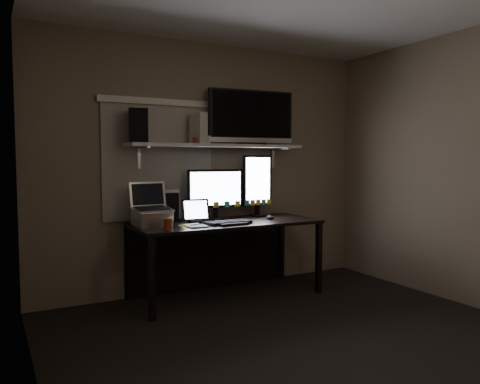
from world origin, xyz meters
TOP-DOWN VIEW (x-y plane):
  - floor at (0.00, 0.00)m, footprint 3.60×3.60m
  - back_wall at (0.00, 1.80)m, footprint 3.60×0.00m
  - left_wall at (-1.80, 0.00)m, footprint 0.00×3.60m
  - window_blinds at (-0.55, 1.79)m, footprint 1.10×0.02m
  - desk at (0.00, 1.55)m, footprint 1.80×0.75m
  - wall_shelf at (0.00, 1.62)m, footprint 1.80×0.35m
  - monitor_landscape at (-0.03, 1.62)m, footprint 0.59×0.09m
  - monitor_portrait at (0.47, 1.64)m, footprint 0.33×0.07m
  - keyboard at (-0.06, 1.27)m, footprint 0.45×0.20m
  - mouse at (0.46, 1.37)m, footprint 0.10×0.12m
  - notepad at (-0.40, 1.26)m, footprint 0.17×0.23m
  - tablet at (-0.32, 1.44)m, footprint 0.27×0.13m
  - file_sorter at (-0.52, 1.69)m, footprint 0.24×0.12m
  - laptop at (-0.73, 1.46)m, footprint 0.37×0.31m
  - cup at (-0.69, 1.16)m, footprint 0.08×0.08m
  - sticky_notes at (-0.37, 1.31)m, footprint 0.36×0.31m
  - tv at (0.39, 1.63)m, footprint 0.93×0.24m
  - game_console at (-0.21, 1.61)m, footprint 0.09×0.25m
  - speaker at (-0.79, 1.63)m, footprint 0.21×0.24m
  - bottles at (-0.20, 1.56)m, footprint 0.21×0.05m

SIDE VIEW (x-z plane):
  - floor at x=0.00m, z-range 0.00..0.00m
  - desk at x=0.00m, z-range 0.19..0.92m
  - sticky_notes at x=-0.37m, z-range 0.73..0.73m
  - notepad at x=-0.40m, z-range 0.73..0.74m
  - keyboard at x=-0.06m, z-range 0.73..0.76m
  - mouse at x=0.46m, z-range 0.73..0.77m
  - cup at x=-0.69m, z-range 0.73..0.83m
  - tablet at x=-0.32m, z-range 0.73..0.96m
  - file_sorter at x=-0.52m, z-range 0.73..1.03m
  - laptop at x=-0.73m, z-range 0.73..1.12m
  - monitor_landscape at x=-0.03m, z-range 0.73..1.24m
  - monitor_portrait at x=0.47m, z-range 0.73..1.39m
  - back_wall at x=0.00m, z-range -0.55..3.05m
  - left_wall at x=-1.80m, z-range -0.55..3.05m
  - window_blinds at x=-0.55m, z-range 0.75..1.85m
  - wall_shelf at x=0.00m, z-range 1.45..1.48m
  - bottles at x=-0.20m, z-range 1.48..1.61m
  - game_console at x=-0.21m, z-range 1.48..1.78m
  - speaker at x=-0.79m, z-range 1.48..1.79m
  - tv at x=0.39m, z-range 1.48..2.03m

